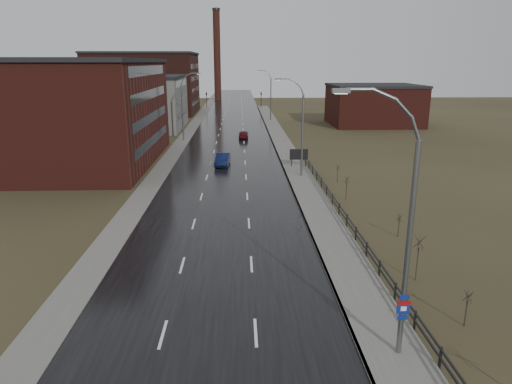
{
  "coord_description": "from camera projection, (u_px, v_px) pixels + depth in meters",
  "views": [
    {
      "loc": [
        1.6,
        -15.91,
        13.03
      ],
      "look_at": [
        2.86,
        19.21,
        3.0
      ],
      "focal_mm": 32.0,
      "sensor_mm": 36.0,
      "label": 1
    }
  ],
  "objects": [
    {
      "name": "shrub_b",
      "position": [
        467.0,
        308.0,
        23.09
      ],
      "size": [
        0.47,
        0.5,
        1.97
      ],
      "color": "#382D23",
      "rests_on": "ground"
    },
    {
      "name": "shrub_c",
      "position": [
        418.0,
        257.0,
        27.86
      ],
      "size": [
        0.69,
        0.73,
        2.96
      ],
      "color": "#382D23",
      "rests_on": "ground"
    },
    {
      "name": "streetlight_left",
      "position": [
        184.0,
        107.0,
        76.52
      ],
      "size": [
        3.36,
        0.28,
        11.35
      ],
      "color": "slate",
      "rests_on": "ground"
    },
    {
      "name": "road",
      "position": [
        230.0,
        143.0,
        76.46
      ],
      "size": [
        14.0,
        300.0,
        0.06
      ],
      "primitive_type": "cube",
      "color": "black",
      "rests_on": "ground"
    },
    {
      "name": "smokestack",
      "position": [
        217.0,
        55.0,
        158.49
      ],
      "size": [
        2.7,
        2.7,
        30.7
      ],
      "color": "#331611",
      "rests_on": "ground"
    },
    {
      "name": "shrub_d",
      "position": [
        399.0,
        225.0,
        35.08
      ],
      "size": [
        0.44,
        0.46,
        1.83
      ],
      "color": "#382D23",
      "rests_on": "ground"
    },
    {
      "name": "warehouse_near",
      "position": [
        66.0,
        112.0,
        59.47
      ],
      "size": [
        22.44,
        28.56,
        13.5
      ],
      "color": "#471914",
      "rests_on": "ground"
    },
    {
      "name": "car_near",
      "position": [
        223.0,
        160.0,
        59.27
      ],
      "size": [
        1.98,
        4.91,
        1.59
      ],
      "primitive_type": "imported",
      "rotation": [
        0.0,
        0.0,
        -0.06
      ],
      "color": "#0B1337",
      "rests_on": "ground"
    },
    {
      "name": "traffic_light_left",
      "position": [
        206.0,
        92.0,
        132.59
      ],
      "size": [
        0.58,
        2.73,
        5.3
      ],
      "color": "black",
      "rests_on": "ground"
    },
    {
      "name": "sidewalk_right",
      "position": [
        301.0,
        178.0,
        52.71
      ],
      "size": [
        3.2,
        180.0,
        0.18
      ],
      "primitive_type": "cube",
      "color": "#595651",
      "rests_on": "ground"
    },
    {
      "name": "shrub_f",
      "position": [
        338.0,
        173.0,
        51.01
      ],
      "size": [
        0.48,
        0.5,
        2.0
      ],
      "color": "#382D23",
      "rests_on": "ground"
    },
    {
      "name": "streetlight_main",
      "position": [
        402.0,
        233.0,
        19.35
      ],
      "size": [
        3.91,
        0.29,
        12.11
      ],
      "color": "slate",
      "rests_on": "ground"
    },
    {
      "name": "curb_right",
      "position": [
        288.0,
        178.0,
        52.66
      ],
      "size": [
        0.16,
        180.0,
        0.18
      ],
      "primitive_type": "cube",
      "color": "slate",
      "rests_on": "ground"
    },
    {
      "name": "billboard",
      "position": [
        299.0,
        155.0,
        58.01
      ],
      "size": [
        2.35,
        0.17,
        2.42
      ],
      "color": "black",
      "rests_on": "ground"
    },
    {
      "name": "sidewalk_left",
      "position": [
        181.0,
        143.0,
        76.17
      ],
      "size": [
        2.4,
        260.0,
        0.12
      ],
      "primitive_type": "cube",
      "color": "#595651",
      "rests_on": "ground"
    },
    {
      "name": "shrub_e",
      "position": [
        347.0,
        187.0,
        44.49
      ],
      "size": [
        0.56,
        0.6,
        2.38
      ],
      "color": "#382D23",
      "rests_on": "ground"
    },
    {
      "name": "warehouse_mid",
      "position": [
        142.0,
        102.0,
        91.7
      ],
      "size": [
        16.32,
        20.4,
        10.5
      ],
      "color": "slate",
      "rests_on": "ground"
    },
    {
      "name": "warehouse_far",
      "position": [
        146.0,
        83.0,
        119.67
      ],
      "size": [
        26.52,
        24.48,
        15.5
      ],
      "color": "#331611",
      "rests_on": "ground"
    },
    {
      "name": "streetlight_right_mid",
      "position": [
        300.0,
        127.0,
        52.09
      ],
      "size": [
        3.36,
        0.28,
        11.35
      ],
      "color": "slate",
      "rests_on": "ground"
    },
    {
      "name": "building_right",
      "position": [
        373.0,
        105.0,
        97.48
      ],
      "size": [
        18.36,
        16.32,
        8.5
      ],
      "color": "#471914",
      "rests_on": "ground"
    },
    {
      "name": "guardrail",
      "position": [
        349.0,
        222.0,
        36.56
      ],
      "size": [
        0.1,
        53.05,
        1.1
      ],
      "color": "black",
      "rests_on": "ground"
    },
    {
      "name": "streetlight_right_far",
      "position": [
        270.0,
        95.0,
        103.99
      ],
      "size": [
        3.36,
        0.28,
        11.35
      ],
      "color": "slate",
      "rests_on": "ground"
    },
    {
      "name": "car_far",
      "position": [
        243.0,
        135.0,
        80.34
      ],
      "size": [
        1.69,
        4.14,
        1.41
      ],
      "primitive_type": "imported",
      "rotation": [
        0.0,
        0.0,
        3.13
      ],
      "color": "#500D18",
      "rests_on": "ground"
    },
    {
      "name": "traffic_light_right",
      "position": [
        261.0,
        92.0,
        133.14
      ],
      "size": [
        0.58,
        2.73,
        5.3
      ],
      "color": "black",
      "rests_on": "ground"
    }
  ]
}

